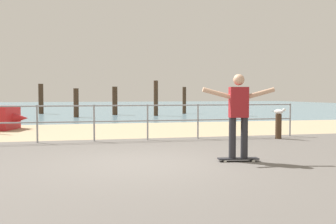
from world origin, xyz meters
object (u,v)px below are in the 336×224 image
object	(u,v)px
bollard_short	(278,127)
skateboarder	(239,111)
skateboard	(238,159)
seagull	(279,111)

from	to	relation	value
bollard_short	skateboarder	bearing A→B (deg)	-129.30
skateboard	seagull	bearing A→B (deg)	50.50
bollard_short	seagull	distance (m)	0.45
seagull	bollard_short	bearing A→B (deg)	112.80
bollard_short	seagull	size ratio (longest dim) A/B	1.61
skateboarder	bollard_short	bearing A→B (deg)	50.70
bollard_short	seagull	xyz separation A→B (m)	(0.01, -0.02, 0.45)
skateboard	bollard_short	bearing A→B (deg)	50.70
skateboard	bollard_short	distance (m)	4.24
skateboard	seagull	xyz separation A→B (m)	(2.69, 3.26, 0.76)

